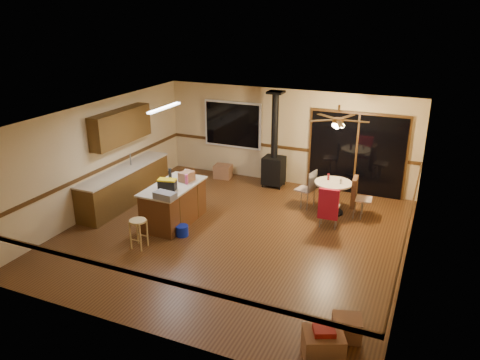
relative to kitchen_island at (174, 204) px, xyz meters
The scene contains 35 objects.
floor 1.57m from the kitchen_island, ahead, with size 7.00×7.00×0.00m, color #4E2D15.
ceiling 2.62m from the kitchen_island, ahead, with size 7.00×7.00×0.00m, color silver.
wall_back 3.90m from the kitchen_island, 66.80° to the left, with size 7.00×7.00×0.00m, color tan.
wall_front 3.90m from the kitchen_island, 66.80° to the right, with size 7.00×7.00×0.00m, color tan.
wall_left 2.17m from the kitchen_island, behind, with size 7.00×7.00×0.00m, color tan.
wall_right 5.07m from the kitchen_island, ahead, with size 7.00×7.00×0.00m, color tan.
chair_rail 1.60m from the kitchen_island, ahead, with size 7.00×7.00×0.08m, color #422810, non-canonical shape.
window 3.61m from the kitchen_island, 91.66° to the left, with size 1.72×0.10×1.32m, color black.
sliding_door 4.88m from the kitchen_island, 45.42° to the left, with size 2.52×0.10×2.10m, color black.
lower_cabinets 1.77m from the kitchen_island, 163.61° to the left, with size 0.60×3.00×0.86m, color #513514.
countertop 1.82m from the kitchen_island, 163.61° to the left, with size 0.64×3.04×0.04m, color #C2B397.
upper_cabinets 2.43m from the kitchen_island, 159.02° to the left, with size 0.35×2.00×0.80m, color #513514.
kitchen_island is the anchor object (origin of this frame).
wood_stove 3.33m from the kitchen_island, 66.91° to the left, with size 0.55×0.50×2.52m.
ceiling_fan 4.11m from the kitchen_island, 31.59° to the left, with size 0.24×0.24×0.55m.
fluorescent_strip 2.15m from the kitchen_island, 135.00° to the left, with size 0.10×1.20×0.04m, color white.
toolbox_grey 0.92m from the kitchen_island, 70.58° to the right, with size 0.46×0.26×0.14m, color slate.
toolbox_black 0.61m from the kitchen_island, 83.95° to the right, with size 0.38×0.20×0.21m, color black.
toolbox_yellow_lid 0.72m from the kitchen_island, 83.95° to the right, with size 0.40×0.21×0.03m, color gold.
box_on_island 0.69m from the kitchen_island, 68.46° to the left, with size 0.24×0.33×0.22m, color brown.
bottle_dark 0.69m from the kitchen_island, 129.63° to the left, with size 0.08×0.08×0.27m, color black.
bottle_pink 0.64m from the kitchen_island, 39.98° to the left, with size 0.07×0.07×0.22m, color #D84C8C.
bottle_white 0.82m from the kitchen_island, 92.24° to the left, with size 0.06×0.06×0.17m, color white.
bar_stool 1.33m from the kitchen_island, 91.56° to the right, with size 0.34×0.34×0.62m, color tan.
blue_bucket 0.79m from the kitchen_island, 45.94° to the right, with size 0.28×0.28×0.23m, color #0C20B3.
dining_table 3.72m from the kitchen_island, 31.59° to the left, with size 0.88×0.88×0.78m.
glass_red 3.67m from the kitchen_island, 34.16° to the left, with size 0.06×0.06×0.15m, color #590C14.
glass_cream 3.87m from the kitchen_island, 29.55° to the left, with size 0.05×0.05×0.13m, color beige.
chair_left 3.27m from the kitchen_island, 38.22° to the left, with size 0.48×0.48×0.51m.
chair_near 3.45m from the kitchen_island, 18.01° to the left, with size 0.44×0.48×0.70m.
chair_right 4.19m from the kitchen_island, 28.32° to the left, with size 0.49×0.45×0.70m.
box_under_window 3.12m from the kitchen_island, 94.67° to the left, with size 0.48×0.38×0.38m, color brown.
box_corner_a 5.14m from the kitchen_island, 35.32° to the right, with size 0.55×0.46×0.42m, color brown.
box_corner_b 5.03m from the kitchen_island, 28.65° to the right, with size 0.43×0.37×0.35m, color brown.
box_small_red 5.13m from the kitchen_island, 35.32° to the right, with size 0.30×0.25×0.08m, color maroon.
Camera 1 is at (3.74, -8.28, 4.66)m, focal length 35.00 mm.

